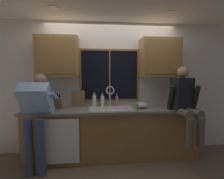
{
  "coord_description": "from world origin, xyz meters",
  "views": [
    {
      "loc": [
        -0.28,
        -3.23,
        1.54
      ],
      "look_at": [
        -0.01,
        -0.3,
        1.27
      ],
      "focal_mm": 26.14,
      "sensor_mm": 36.0,
      "label": 1
    }
  ],
  "objects_px": {
    "cutting_board": "(78,99)",
    "mixing_bowl": "(141,105)",
    "knife_block": "(58,103)",
    "soap_dispenser": "(137,107)",
    "person_standing": "(37,112)",
    "person_sitting_on_counter": "(185,100)",
    "bottle_amber_small": "(117,101)",
    "bottle_tall_clear": "(94,101)",
    "bottle_green_glass": "(102,101)"
  },
  "relations": [
    {
      "from": "knife_block",
      "to": "cutting_board",
      "type": "relative_size",
      "value": 1.0
    },
    {
      "from": "knife_block",
      "to": "mixing_bowl",
      "type": "distance_m",
      "value": 1.51
    },
    {
      "from": "knife_block",
      "to": "bottle_tall_clear",
      "type": "bearing_deg",
      "value": 10.19
    },
    {
      "from": "cutting_board",
      "to": "bottle_amber_small",
      "type": "relative_size",
      "value": 1.23
    },
    {
      "from": "person_sitting_on_counter",
      "to": "soap_dispenser",
      "type": "relative_size",
      "value": 7.7
    },
    {
      "from": "soap_dispenser",
      "to": "bottle_tall_clear",
      "type": "relative_size",
      "value": 0.56
    },
    {
      "from": "cutting_board",
      "to": "bottle_tall_clear",
      "type": "height_order",
      "value": "cutting_board"
    },
    {
      "from": "cutting_board",
      "to": "mixing_bowl",
      "type": "relative_size",
      "value": 1.38
    },
    {
      "from": "person_sitting_on_counter",
      "to": "knife_block",
      "type": "distance_m",
      "value": 2.24
    },
    {
      "from": "soap_dispenser",
      "to": "bottle_amber_small",
      "type": "xyz_separation_m",
      "value": [
        -0.29,
        0.44,
        0.05
      ]
    },
    {
      "from": "person_standing",
      "to": "bottle_amber_small",
      "type": "relative_size",
      "value": 5.96
    },
    {
      "from": "bottle_green_glass",
      "to": "person_sitting_on_counter",
      "type": "bearing_deg",
      "value": -19.22
    },
    {
      "from": "person_standing",
      "to": "cutting_board",
      "type": "distance_m",
      "value": 0.8
    },
    {
      "from": "mixing_bowl",
      "to": "soap_dispenser",
      "type": "xyz_separation_m",
      "value": [
        -0.13,
        -0.2,
        0.01
      ]
    },
    {
      "from": "mixing_bowl",
      "to": "bottle_green_glass",
      "type": "relative_size",
      "value": 0.87
    },
    {
      "from": "soap_dispenser",
      "to": "bottle_green_glass",
      "type": "bearing_deg",
      "value": 143.46
    },
    {
      "from": "knife_block",
      "to": "person_sitting_on_counter",
      "type": "bearing_deg",
      "value": -8.74
    },
    {
      "from": "cutting_board",
      "to": "bottle_amber_small",
      "type": "height_order",
      "value": "cutting_board"
    },
    {
      "from": "mixing_bowl",
      "to": "bottle_tall_clear",
      "type": "distance_m",
      "value": 0.89
    },
    {
      "from": "person_standing",
      "to": "knife_block",
      "type": "distance_m",
      "value": 0.46
    },
    {
      "from": "soap_dispenser",
      "to": "bottle_amber_small",
      "type": "height_order",
      "value": "bottle_amber_small"
    },
    {
      "from": "knife_block",
      "to": "soap_dispenser",
      "type": "distance_m",
      "value": 1.41
    },
    {
      "from": "person_sitting_on_counter",
      "to": "bottle_tall_clear",
      "type": "xyz_separation_m",
      "value": [
        -1.57,
        0.46,
        -0.06
      ]
    },
    {
      "from": "cutting_board",
      "to": "bottle_tall_clear",
      "type": "relative_size",
      "value": 1.1
    },
    {
      "from": "mixing_bowl",
      "to": "person_standing",
      "type": "bearing_deg",
      "value": -170.26
    },
    {
      "from": "person_sitting_on_counter",
      "to": "cutting_board",
      "type": "height_order",
      "value": "person_sitting_on_counter"
    },
    {
      "from": "knife_block",
      "to": "bottle_tall_clear",
      "type": "relative_size",
      "value": 1.1
    },
    {
      "from": "soap_dispenser",
      "to": "person_standing",
      "type": "bearing_deg",
      "value": -176.28
    },
    {
      "from": "person_sitting_on_counter",
      "to": "bottle_amber_small",
      "type": "xyz_separation_m",
      "value": [
        -1.12,
        0.5,
        -0.08
      ]
    },
    {
      "from": "person_sitting_on_counter",
      "to": "knife_block",
      "type": "xyz_separation_m",
      "value": [
        -2.21,
        0.34,
        -0.08
      ]
    },
    {
      "from": "mixing_bowl",
      "to": "bottle_amber_small",
      "type": "xyz_separation_m",
      "value": [
        -0.42,
        0.24,
        0.06
      ]
    },
    {
      "from": "mixing_bowl",
      "to": "bottle_tall_clear",
      "type": "bearing_deg",
      "value": 167.29
    },
    {
      "from": "person_sitting_on_counter",
      "to": "bottle_tall_clear",
      "type": "bearing_deg",
      "value": 163.79
    },
    {
      "from": "bottle_green_glass",
      "to": "bottle_tall_clear",
      "type": "relative_size",
      "value": 0.92
    },
    {
      "from": "knife_block",
      "to": "cutting_board",
      "type": "bearing_deg",
      "value": 23.31
    },
    {
      "from": "person_standing",
      "to": "cutting_board",
      "type": "xyz_separation_m",
      "value": [
        0.59,
        0.53,
        0.12
      ]
    },
    {
      "from": "cutting_board",
      "to": "knife_block",
      "type": "bearing_deg",
      "value": -156.69
    },
    {
      "from": "soap_dispenser",
      "to": "bottle_green_glass",
      "type": "height_order",
      "value": "bottle_green_glass"
    },
    {
      "from": "soap_dispenser",
      "to": "person_sitting_on_counter",
      "type": "bearing_deg",
      "value": -4.38
    },
    {
      "from": "cutting_board",
      "to": "mixing_bowl",
      "type": "bearing_deg",
      "value": -11.0
    },
    {
      "from": "person_sitting_on_counter",
      "to": "bottle_tall_clear",
      "type": "height_order",
      "value": "person_sitting_on_counter"
    },
    {
      "from": "soap_dispenser",
      "to": "knife_block",
      "type": "bearing_deg",
      "value": 168.68
    },
    {
      "from": "cutting_board",
      "to": "mixing_bowl",
      "type": "xyz_separation_m",
      "value": [
        1.17,
        -0.23,
        -0.1
      ]
    },
    {
      "from": "knife_block",
      "to": "mixing_bowl",
      "type": "relative_size",
      "value": 1.37
    },
    {
      "from": "cutting_board",
      "to": "bottle_green_glass",
      "type": "distance_m",
      "value": 0.46
    },
    {
      "from": "knife_block",
      "to": "cutting_board",
      "type": "xyz_separation_m",
      "value": [
        0.34,
        0.15,
        0.05
      ]
    },
    {
      "from": "person_sitting_on_counter",
      "to": "bottle_amber_small",
      "type": "relative_size",
      "value": 4.82
    },
    {
      "from": "mixing_bowl",
      "to": "bottle_tall_clear",
      "type": "relative_size",
      "value": 0.8
    },
    {
      "from": "person_sitting_on_counter",
      "to": "cutting_board",
      "type": "relative_size",
      "value": 3.92
    },
    {
      "from": "bottle_tall_clear",
      "to": "person_standing",
      "type": "bearing_deg",
      "value": -150.85
    }
  ]
}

